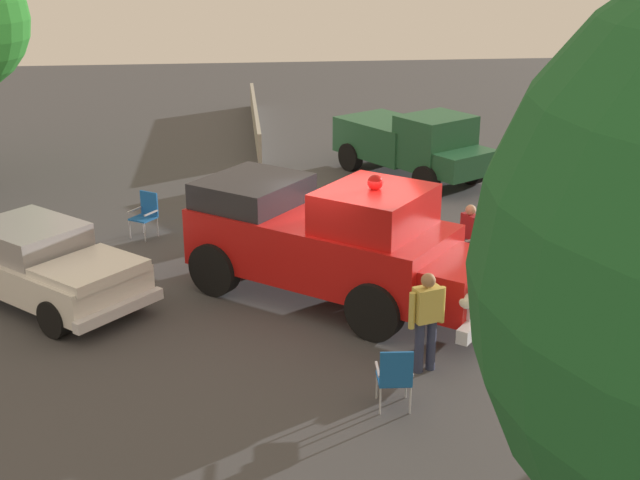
{
  "coord_description": "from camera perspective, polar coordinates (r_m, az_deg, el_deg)",
  "views": [
    {
      "loc": [
        -14.46,
        1.96,
        6.71
      ],
      "look_at": [
        0.48,
        0.44,
        1.15
      ],
      "focal_mm": 48.09,
      "sensor_mm": 36.0,
      "label": 1
    }
  ],
  "objects": [
    {
      "name": "parked_pickup",
      "position": [
        24.03,
        6.16,
        6.44
      ],
      "size": [
        5.03,
        4.06,
        1.9
      ],
      "color": "black",
      "rests_on": "ground"
    },
    {
      "name": "lawn_chair_near_truck",
      "position": [
        18.1,
        10.0,
        0.24
      ],
      "size": [
        0.65,
        0.65,
        1.02
      ],
      "color": "#B7BABF",
      "rests_on": "ground"
    },
    {
      "name": "spectator_seated",
      "position": [
        17.98,
        9.71,
        0.49
      ],
      "size": [
        0.56,
        0.64,
        1.29
      ],
      "color": "#383842",
      "rests_on": "ground"
    },
    {
      "name": "traffic_cone",
      "position": [
        20.19,
        -0.6,
        1.83
      ],
      "size": [
        0.4,
        0.4,
        0.64
      ],
      "color": "orange",
      "rests_on": "ground"
    },
    {
      "name": "vintage_fire_truck",
      "position": [
        15.88,
        0.71,
        0.01
      ],
      "size": [
        5.4,
        6.01,
        2.59
      ],
      "color": "black",
      "rests_on": "ground"
    },
    {
      "name": "lawn_chair_by_car",
      "position": [
        12.56,
        5.02,
        -8.92
      ],
      "size": [
        0.53,
        0.54,
        1.02
      ],
      "color": "#B7BABF",
      "rests_on": "ground"
    },
    {
      "name": "ground_plane",
      "position": [
        16.06,
        1.74,
        -4.38
      ],
      "size": [
        60.0,
        60.0,
        0.0
      ],
      "primitive_type": "plane",
      "color": "#424244"
    },
    {
      "name": "classic_hot_rod",
      "position": [
        16.8,
        -17.99,
        -1.51
      ],
      "size": [
        4.33,
        4.45,
        1.46
      ],
      "color": "black",
      "rests_on": "ground"
    },
    {
      "name": "lawn_chair_spare",
      "position": [
        19.79,
        -11.49,
        1.89
      ],
      "size": [
        0.69,
        0.68,
        1.02
      ],
      "color": "#B7BABF",
      "rests_on": "ground"
    },
    {
      "name": "background_fence",
      "position": [
        29.65,
        -4.33,
        8.09
      ],
      "size": [
        8.63,
        0.12,
        0.9
      ],
      "color": "#A8A393",
      "rests_on": "ground"
    },
    {
      "name": "spectator_standing",
      "position": [
        13.51,
        7.11,
        -5.01
      ],
      "size": [
        0.38,
        0.64,
        1.68
      ],
      "color": "#2D334C",
      "rests_on": "ground"
    }
  ]
}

